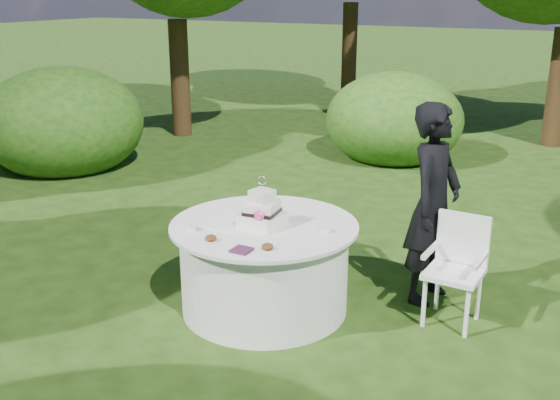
% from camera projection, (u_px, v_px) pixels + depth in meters
% --- Properties ---
extents(ground, '(80.00, 80.00, 0.00)m').
position_uv_depth(ground, '(265.00, 308.00, 5.63)').
color(ground, '#1E330E').
rests_on(ground, ground).
extents(napkins, '(0.14, 0.14, 0.02)m').
position_uv_depth(napkins, '(242.00, 250.00, 4.83)').
color(napkins, '#491F3E').
rests_on(napkins, table).
extents(feather_plume, '(0.48, 0.07, 0.01)m').
position_uv_depth(feather_plume, '(220.00, 231.00, 5.22)').
color(feather_plume, white).
rests_on(feather_plume, table).
extents(guest, '(0.50, 0.68, 1.74)m').
position_uv_depth(guest, '(433.00, 204.00, 5.56)').
color(guest, black).
rests_on(guest, ground).
extents(table, '(1.56, 1.56, 0.77)m').
position_uv_depth(table, '(264.00, 266.00, 5.51)').
color(table, silver).
rests_on(table, ground).
extents(cake, '(0.34, 0.34, 0.43)m').
position_uv_depth(cake, '(262.00, 212.00, 5.32)').
color(cake, white).
rests_on(cake, table).
extents(chair, '(0.45, 0.44, 0.89)m').
position_uv_depth(chair, '(457.00, 261.00, 5.29)').
color(chair, white).
rests_on(chair, ground).
extents(votives, '(1.06, 0.94, 0.04)m').
position_uv_depth(votives, '(258.00, 219.00, 5.43)').
color(votives, white).
rests_on(votives, table).
extents(petal_cups, '(0.56, 0.15, 0.05)m').
position_uv_depth(petal_cups, '(239.00, 242.00, 4.94)').
color(petal_cups, '#562D16').
rests_on(petal_cups, table).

